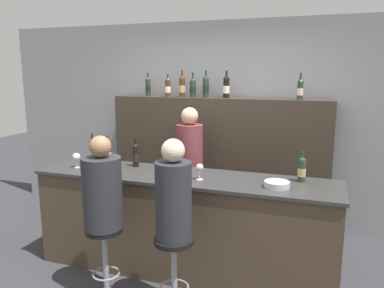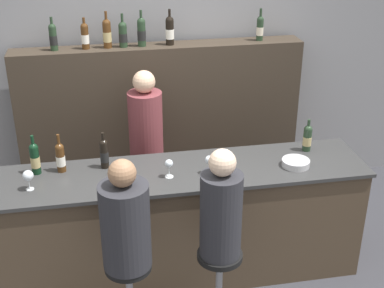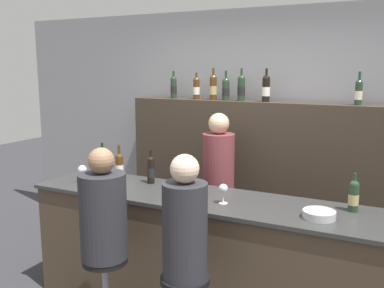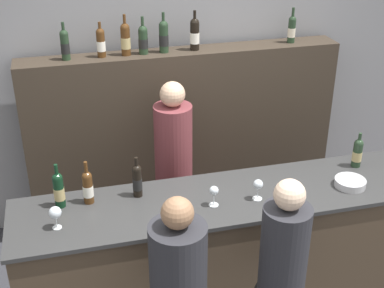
{
  "view_description": "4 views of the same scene",
  "coord_description": "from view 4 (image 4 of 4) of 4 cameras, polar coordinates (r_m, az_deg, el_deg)",
  "views": [
    {
      "loc": [
        1.23,
        -2.93,
        1.96
      ],
      "look_at": [
        0.08,
        0.37,
        1.29
      ],
      "focal_mm": 35.0,
      "sensor_mm": 36.0,
      "label": 1
    },
    {
      "loc": [
        -0.59,
        -3.3,
        2.98
      ],
      "look_at": [
        0.1,
        0.41,
        1.16
      ],
      "focal_mm": 50.0,
      "sensor_mm": 36.0,
      "label": 2
    },
    {
      "loc": [
        1.36,
        -2.62,
        1.99
      ],
      "look_at": [
        -0.06,
        0.23,
        1.42
      ],
      "focal_mm": 40.0,
      "sensor_mm": 36.0,
      "label": 3
    },
    {
      "loc": [
        -1.0,
        -2.65,
        3.0
      ],
      "look_at": [
        -0.23,
        0.37,
        1.4
      ],
      "focal_mm": 50.0,
      "sensor_mm": 36.0,
      "label": 4
    }
  ],
  "objects": [
    {
      "name": "wine_bottle_counter_2",
      "position": [
        3.67,
        -5.86,
        -3.85
      ],
      "size": [
        0.07,
        0.07,
        0.3
      ],
      "color": "black",
      "rests_on": "bar_counter"
    },
    {
      "name": "metal_bowl",
      "position": [
        3.97,
        16.51,
        -3.98
      ],
      "size": [
        0.22,
        0.22,
        0.05
      ],
      "color": "#B7B7BC",
      "rests_on": "bar_counter"
    },
    {
      "name": "wine_bottle_backbar_0",
      "position": [
        4.39,
        -13.41,
        10.3
      ],
      "size": [
        0.07,
        0.07,
        0.3
      ],
      "color": "#233823",
      "rests_on": "back_bar_cabinet"
    },
    {
      "name": "wine_bottle_counter_3",
      "position": [
        4.21,
        17.24,
        -0.87
      ],
      "size": [
        0.07,
        0.07,
        0.28
      ],
      "color": "#233823",
      "rests_on": "bar_counter"
    },
    {
      "name": "wine_bottle_counter_0",
      "position": [
        3.65,
        -14.03,
        -4.73
      ],
      "size": [
        0.07,
        0.07,
        0.32
      ],
      "color": "black",
      "rests_on": "bar_counter"
    },
    {
      "name": "guest_seated_right",
      "position": [
        3.28,
        9.84,
        -10.74
      ],
      "size": [
        0.29,
        0.29,
        0.82
      ],
      "color": "#28282D",
      "rests_on": "bar_stool_right"
    },
    {
      "name": "guest_seated_left",
      "position": [
        3.12,
        -1.48,
        -12.96
      ],
      "size": [
        0.33,
        0.33,
        0.8
      ],
      "color": "#28282D",
      "rests_on": "bar_stool_left"
    },
    {
      "name": "wine_bottle_backbar_5",
      "position": [
        4.52,
        0.29,
        11.66
      ],
      "size": [
        0.08,
        0.08,
        0.33
      ],
      "color": "black",
      "rests_on": "back_bar_cabinet"
    },
    {
      "name": "wine_bottle_backbar_3",
      "position": [
        4.44,
        -5.24,
        11.05
      ],
      "size": [
        0.08,
        0.08,
        0.31
      ],
      "color": "#233823",
      "rests_on": "back_bar_cabinet"
    },
    {
      "name": "back_bar_cabinet",
      "position": [
        4.85,
        -0.92,
        0.58
      ],
      "size": [
        2.75,
        0.28,
        1.65
      ],
      "color": "#382D23",
      "rests_on": "ground_plane"
    },
    {
      "name": "wine_bottle_backbar_4",
      "position": [
        4.47,
        -3.04,
        11.41
      ],
      "size": [
        0.08,
        0.08,
        0.33
      ],
      "color": "#233823",
      "rests_on": "back_bar_cabinet"
    },
    {
      "name": "wine_glass_0",
      "position": [
        3.45,
        -14.39,
        -7.14
      ],
      "size": [
        0.08,
        0.08,
        0.16
      ],
      "color": "silver",
      "rests_on": "bar_counter"
    },
    {
      "name": "wine_bottle_backbar_6",
      "position": [
        4.81,
        10.59,
        11.98
      ],
      "size": [
        0.07,
        0.07,
        0.3
      ],
      "color": "#233823",
      "rests_on": "back_bar_cabinet"
    },
    {
      "name": "wine_glass_2",
      "position": [
        3.65,
        7.06,
        -4.38
      ],
      "size": [
        0.07,
        0.07,
        0.15
      ],
      "color": "silver",
      "rests_on": "bar_counter"
    },
    {
      "name": "wall_back",
      "position": [
        4.86,
        -1.59,
        6.77
      ],
      "size": [
        6.4,
        0.05,
        2.6
      ],
      "color": "gray",
      "rests_on": "ground_plane"
    },
    {
      "name": "wine_bottle_counter_1",
      "position": [
        3.65,
        -11.06,
        -4.5
      ],
      "size": [
        0.07,
        0.07,
        0.31
      ],
      "color": "#4C2D14",
      "rests_on": "bar_counter"
    },
    {
      "name": "wine_bottle_backbar_1",
      "position": [
        4.4,
        -9.7,
        10.64
      ],
      "size": [
        0.07,
        0.07,
        0.29
      ],
      "color": "#4C2D14",
      "rests_on": "back_bar_cabinet"
    },
    {
      "name": "wine_glass_1",
      "position": [
        3.56,
        2.36,
        -5.1
      ],
      "size": [
        0.07,
        0.07,
        0.15
      ],
      "color": "silver",
      "rests_on": "bar_counter"
    },
    {
      "name": "bar_counter",
      "position": [
        4.0,
        3.41,
        -11.53
      ],
      "size": [
        2.94,
        0.67,
        0.99
      ],
      "color": "#473828",
      "rests_on": "ground_plane"
    },
    {
      "name": "bartender",
      "position": [
        4.44,
        -1.94,
        -3.55
      ],
      "size": [
        0.31,
        0.31,
        1.57
      ],
      "color": "brown",
      "rests_on": "ground_plane"
    },
    {
      "name": "wine_bottle_backbar_2",
      "position": [
        4.42,
        -7.11,
        11.07
      ],
      "size": [
        0.08,
        0.08,
        0.33
      ],
      "color": "#4C2D14",
      "rests_on": "back_bar_cabinet"
    }
  ]
}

